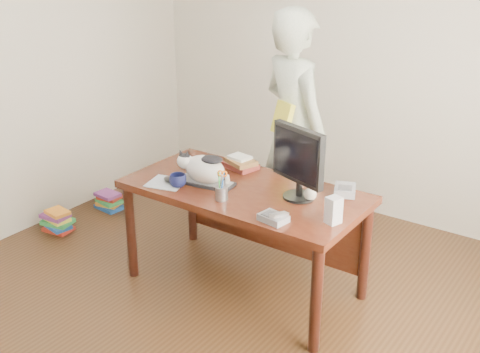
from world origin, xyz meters
name	(u,v)px	position (x,y,z in m)	size (l,w,h in m)	color
room	(182,123)	(0.00, 0.00, 1.35)	(4.50, 4.50, 4.50)	black
desk	(251,204)	(0.00, 0.68, 0.60)	(1.60, 0.80, 0.75)	black
keyboard	(205,182)	(-0.26, 0.51, 0.76)	(0.42, 0.21, 0.02)	black
cat	(203,168)	(-0.27, 0.50, 0.87)	(0.39, 0.24, 0.22)	silver
monitor	(298,159)	(0.37, 0.66, 1.02)	(0.41, 0.26, 0.47)	black
pen_cup	(222,192)	(-0.01, 0.37, 0.81)	(0.09, 0.09, 0.20)	gray
mousepad	(167,183)	(-0.48, 0.37, 0.75)	(0.29, 0.27, 0.01)	#AFB5BB
mouse	(171,179)	(-0.46, 0.39, 0.77)	(0.12, 0.10, 0.04)	black
coffee_mug	(178,181)	(-0.37, 0.36, 0.79)	(0.11, 0.11, 0.09)	black
phone	(274,217)	(0.42, 0.30, 0.77)	(0.18, 0.14, 0.07)	slate
speaker	(334,210)	(0.71, 0.48, 0.83)	(0.09, 0.10, 0.16)	#A6A6A9
baseball	(310,194)	(0.45, 0.68, 0.79)	(0.08, 0.08, 0.08)	silver
book_stack	(241,163)	(-0.23, 0.88, 0.79)	(0.27, 0.23, 0.09)	#4D1814
calculator	(345,190)	(0.58, 0.90, 0.78)	(0.19, 0.21, 0.05)	slate
person	(294,130)	(-0.11, 1.42, 0.92)	(0.67, 0.44, 1.84)	silver
held_book	(283,118)	(-0.11, 1.25, 1.05)	(0.20, 0.17, 0.24)	gold
book_pile_a	(57,221)	(-1.75, 0.40, 0.09)	(0.27, 0.22, 0.18)	#9F2416
book_pile_b	(109,201)	(-1.72, 0.95, 0.07)	(0.26, 0.20, 0.15)	navy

